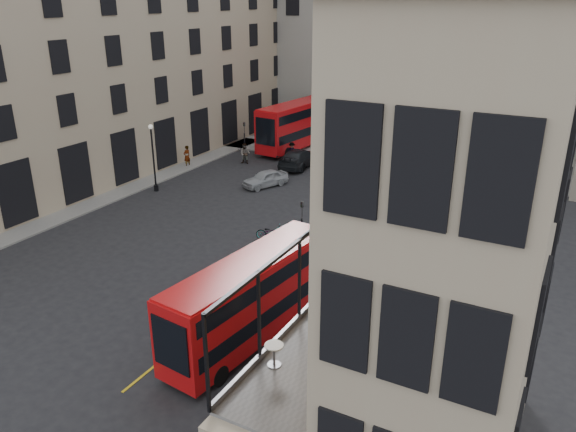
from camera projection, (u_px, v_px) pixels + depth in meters
The scene contains 31 objects.
ground at pixel (187, 386), 22.31m from camera, with size 140.00×140.00×0.00m, color black.
host_building_main at pixel (464, 264), 15.06m from camera, with size 7.26×11.40×15.10m.
host_frontage at pixel (339, 391), 18.62m from camera, with size 3.00×11.00×4.50m, color tan.
cafe_floor at pixel (341, 332), 17.77m from camera, with size 3.00×10.00×0.10m, color slate.
building_left at pixel (67, 35), 46.39m from camera, with size 14.60×50.60×22.00m.
gateway at pixel (421, 46), 60.35m from camera, with size 35.00×10.60×18.00m.
pavement_far at pixel (375, 150), 56.04m from camera, with size 40.00×12.00×0.12m, color slate.
pavement_left at pixel (51, 203), 41.82m from camera, with size 8.00×48.00×0.12m, color slate.
traffic_light_near at pixel (302, 224), 31.68m from camera, with size 0.16×0.20×3.80m.
traffic_light_far at pixel (244, 137), 50.96m from camera, with size 0.16×0.20×3.80m.
street_lamp_a at pixel (154, 162), 43.66m from camera, with size 0.36×0.36×5.33m.
street_lamp_b at pixel (361, 135), 51.91m from camera, with size 0.36×0.36×5.33m.
bus_near at pixel (252, 295), 24.75m from camera, with size 3.33×9.98×3.91m.
bus_far at pixel (300, 122), 56.23m from camera, with size 3.78×11.76×4.61m.
car_a at pixel (265, 178), 45.36m from camera, with size 1.56×3.88×1.32m, color #9A9DA1.
car_b at pixel (332, 167), 48.28m from camera, with size 1.41×4.04×1.33m, color #A5220A.
car_c at pixel (299, 158), 50.48m from camera, with size 2.28×5.61×1.63m, color black.
bicycle at pixel (271, 232), 35.49m from camera, with size 0.67×1.92×1.01m, color gray.
cyclist at pixel (313, 242), 33.16m from camera, with size 0.67×0.44×1.84m, color #F5FF1A.
pedestrian_a at pixel (245, 154), 51.30m from camera, with size 0.94×0.73×1.93m, color gray.
pedestrian_b at pixel (292, 151), 52.57m from camera, with size 1.08×0.62×1.67m, color gray.
pedestrian_c at pixel (435, 150), 53.18m from camera, with size 0.95×0.39×1.61m, color gray.
pedestrian_d at pixel (449, 150), 52.92m from camera, with size 0.82×0.53×1.67m, color gray.
pedestrian_e at pixel (187, 156), 50.45m from camera, with size 0.71×0.47×1.95m, color gray.
cafe_table_near at pixel (274, 352), 15.96m from camera, with size 0.55×0.55×0.69m.
cafe_table_mid at pixel (329, 302), 18.57m from camera, with size 0.55×0.55×0.69m.
cafe_table_far at pixel (357, 279), 19.97m from camera, with size 0.58×0.58×0.73m.
cafe_chair_a at pixel (328, 380), 15.14m from camera, with size 0.40×0.40×0.76m.
cafe_chair_b at pixel (361, 346), 16.55m from camera, with size 0.50×0.50×0.84m.
cafe_chair_c at pixel (379, 321), 17.87m from camera, with size 0.44×0.44×0.79m.
cafe_chair_d at pixel (401, 284), 20.10m from camera, with size 0.48×0.48×0.84m.
Camera 1 is at (12.21, -14.15, 14.53)m, focal length 35.00 mm.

